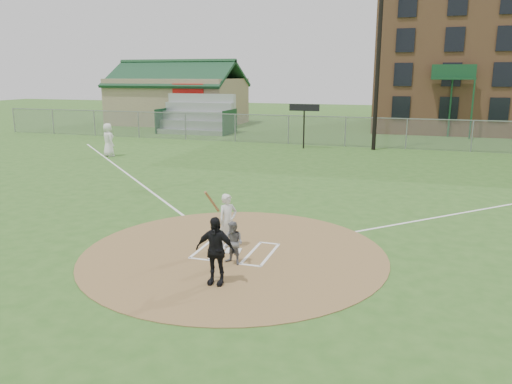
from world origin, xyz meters
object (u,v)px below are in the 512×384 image
(batter_at_plate, at_px, (228,221))
(ondeck_player, at_px, (108,140))
(catcher, at_px, (233,243))
(umpire, at_px, (215,251))
(home_plate, at_px, (233,251))

(batter_at_plate, bearing_deg, ondeck_player, 134.08)
(catcher, xyz_separation_m, ondeck_player, (-13.25, 14.20, 0.40))
(catcher, distance_m, umpire, 1.32)
(ondeck_player, relative_size, batter_at_plate, 1.11)
(umpire, xyz_separation_m, batter_at_plate, (-0.61, 2.41, -0.02))
(catcher, height_order, ondeck_player, ondeck_player)
(home_plate, xyz_separation_m, batter_at_plate, (-0.25, 0.24, 0.78))
(home_plate, relative_size, ondeck_player, 0.21)
(home_plate, relative_size, umpire, 0.26)
(catcher, bearing_deg, ondeck_player, 149.29)
(umpire, bearing_deg, batter_at_plate, 102.26)
(ondeck_player, height_order, batter_at_plate, ondeck_player)
(catcher, height_order, batter_at_plate, batter_at_plate)
(batter_at_plate, bearing_deg, catcher, -62.30)
(umpire, bearing_deg, home_plate, 97.51)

